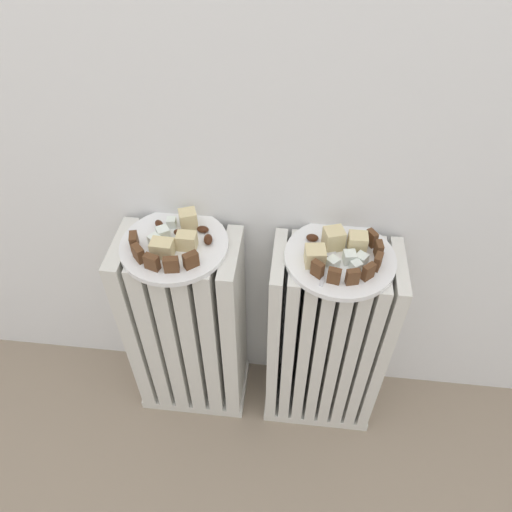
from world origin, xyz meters
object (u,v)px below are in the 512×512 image
Objects in this scene: fork at (327,264)px; plate_left at (174,245)px; plate_right at (340,258)px; radiator_right at (325,342)px; radiator_left at (188,329)px.

plate_left is at bearing 174.81° from fork.
radiator_right is at bearing 0.00° from plate_right.
radiator_left is 0.30m from plate_left.
radiator_left is 2.50× the size of plate_right.
plate_left is at bearing 0.00° from radiator_left.
plate_right is 0.04m from fork.
radiator_right is at bearing 47.74° from fork.
radiator_left and radiator_right have the same top height.
plate_right reaches higher than radiator_right.
fork is (0.33, -0.03, 0.31)m from radiator_left.
plate_right is (0.00, 0.00, 0.30)m from radiator_right.
plate_left is 2.20× the size of fork.
fork is at bearing -5.19° from radiator_left.
radiator_left is 2.50× the size of plate_left.
fork reaches higher than plate_left.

